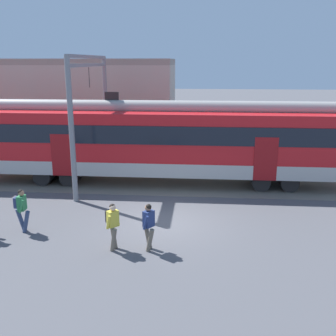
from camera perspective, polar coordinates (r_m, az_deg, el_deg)
The scene contains 6 objects.
ground_plane at distance 15.86m, azimuth -0.49°, elevation -7.89°, with size 160.00×160.00×0.00m, color #515156.
pedestrian_green at distance 15.68m, azimuth -20.50°, elevation -5.29°, with size 0.64×0.53×1.67m.
pedestrian_yellow at distance 13.45m, azimuth -8.05°, elevation -7.84°, with size 0.50×0.68×1.67m.
pedestrian_navy at distance 13.31m, azimuth -2.82°, elevation -8.07°, with size 0.49×0.67×1.67m.
catenary_gantry at distance 20.78m, azimuth -11.21°, elevation 9.64°, with size 0.24×6.64×6.53m.
background_building at distance 29.20m, azimuth -16.05°, elevation 8.68°, with size 16.64×5.00×9.20m.
Camera 1 is at (1.37, -14.53, 6.21)m, focal length 42.00 mm.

